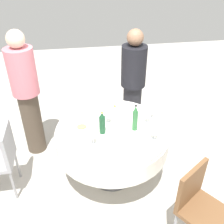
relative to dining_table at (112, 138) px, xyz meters
name	(u,v)px	position (x,y,z in m)	size (l,w,h in m)	color
ground_plane	(112,174)	(0.00, 0.00, -0.59)	(10.00, 10.00, 0.00)	#B7B2A8
dining_table	(112,138)	(0.00, 0.00, 0.00)	(1.31, 1.31, 0.74)	white
bottle_green_east	(135,118)	(0.25, -0.06, 0.30)	(0.06, 0.06, 0.32)	#2D6B38
bottle_clear_far	(115,118)	(0.03, -0.01, 0.29)	(0.06, 0.06, 0.30)	silver
bottle_dark_green_inner	(102,123)	(-0.12, -0.07, 0.28)	(0.07, 0.07, 0.27)	#194728
wine_glass_south	(93,135)	(-0.24, -0.25, 0.26)	(0.06, 0.06, 0.16)	white
wine_glass_near	(151,111)	(0.50, 0.14, 0.25)	(0.07, 0.07, 0.14)	white
wine_glass_outer	(108,115)	(-0.03, 0.11, 0.26)	(0.07, 0.07, 0.15)	white
wine_glass_front	(155,132)	(0.41, -0.27, 0.25)	(0.07, 0.07, 0.14)	white
wine_glass_north	(148,115)	(0.42, 0.05, 0.25)	(0.07, 0.07, 0.14)	white
plate_north	(82,128)	(-0.34, 0.05, 0.16)	(0.24, 0.24, 0.04)	white
plate_rear	(126,110)	(0.23, 0.33, 0.16)	(0.23, 0.23, 0.02)	white
spoon_far	(99,110)	(-0.10, 0.40, 0.15)	(0.18, 0.02, 0.01)	silver
fork_inner	(141,150)	(0.23, -0.42, 0.15)	(0.18, 0.02, 0.01)	silver
spoon_south	(118,137)	(0.04, -0.18, 0.15)	(0.18, 0.02, 0.01)	silver
folded_napkin	(120,150)	(0.02, -0.40, 0.16)	(0.13, 0.13, 0.02)	white
person_east	(133,85)	(0.43, 0.80, 0.26)	(0.34, 0.34, 1.62)	#26262B
person_far	(27,94)	(-0.99, 0.68, 0.31)	(0.34, 0.34, 1.71)	#4C3F33
chair_outer	(1,156)	(-1.25, -0.02, -0.07)	(0.41, 0.41, 0.87)	#99999E
chair_front	(198,202)	(0.64, -0.95, -0.07)	(0.56, 0.56, 0.87)	brown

